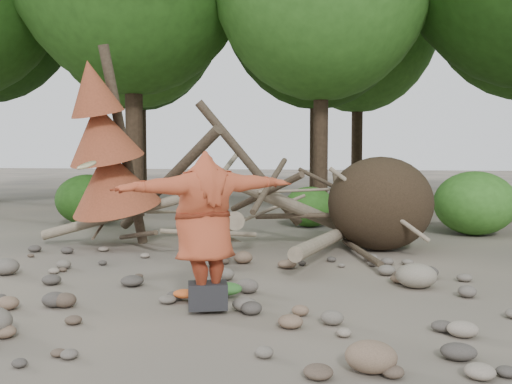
# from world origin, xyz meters

# --- Properties ---
(ground) EXTENTS (120.00, 120.00, 0.00)m
(ground) POSITION_xyz_m (0.00, 0.00, 0.00)
(ground) COLOR #514C44
(ground) RESTS_ON ground
(deadfall_pile) EXTENTS (8.55, 5.24, 3.30)m
(deadfall_pile) POSITION_xyz_m (2.02, 4.24, 0.95)
(deadfall_pile) COLOR #332619
(deadfall_pile) RESTS_ON ground
(dead_conifer) EXTENTS (2.06, 2.16, 4.35)m
(dead_conifer) POSITION_xyz_m (-3.12, 3.37, 2.11)
(dead_conifer) COLOR #4C3F30
(dead_conifer) RESTS_ON ground
(bush_left) EXTENTS (1.80, 1.80, 1.44)m
(bush_left) POSITION_xyz_m (-5.50, 7.20, 0.72)
(bush_left) COLOR #225015
(bush_left) RESTS_ON ground
(bush_mid) EXTENTS (1.40, 1.40, 1.12)m
(bush_mid) POSITION_xyz_m (0.80, 7.80, 0.56)
(bush_mid) COLOR #2E661D
(bush_mid) RESTS_ON ground
(bush_right) EXTENTS (2.00, 2.00, 1.60)m
(bush_right) POSITION_xyz_m (5.00, 7.00, 0.80)
(bush_right) COLOR #397925
(bush_right) RESTS_ON ground
(frisbee_thrower) EXTENTS (2.98, 2.07, 2.01)m
(frisbee_thrower) POSITION_xyz_m (0.21, -0.87, 1.09)
(frisbee_thrower) COLOR #AE4427
(frisbee_thrower) RESTS_ON ground
(backpack) EXTENTS (0.58, 0.47, 0.33)m
(backpack) POSITION_xyz_m (0.26, -0.92, 0.17)
(backpack) COLOR black
(backpack) RESTS_ON ground
(cloth_green) EXTENTS (0.46, 0.38, 0.17)m
(cloth_green) POSITION_xyz_m (0.32, -0.16, 0.09)
(cloth_green) COLOR #336C2B
(cloth_green) RESTS_ON ground
(cloth_orange) EXTENTS (0.33, 0.27, 0.12)m
(cloth_orange) POSITION_xyz_m (-0.20, -0.44, 0.06)
(cloth_orange) COLOR #C75522
(cloth_orange) RESTS_ON ground
(boulder_front_right) EXTENTS (0.49, 0.44, 0.30)m
(boulder_front_right) POSITION_xyz_m (2.29, -2.57, 0.15)
(boulder_front_right) COLOR #765E4A
(boulder_front_right) RESTS_ON ground
(boulder_mid_right) EXTENTS (0.62, 0.56, 0.37)m
(boulder_mid_right) POSITION_xyz_m (3.03, 0.97, 0.19)
(boulder_mid_right) COLOR gray
(boulder_mid_right) RESTS_ON ground
(boulder_mid_left) EXTENTS (0.47, 0.42, 0.28)m
(boulder_mid_left) POSITION_xyz_m (-3.71, 0.67, 0.14)
(boulder_mid_left) COLOR #665F56
(boulder_mid_left) RESTS_ON ground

